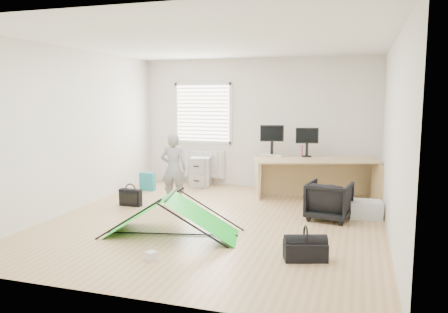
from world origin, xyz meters
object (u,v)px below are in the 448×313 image
(desk, at_px, (316,180))
(storage_crate, at_px, (365,209))
(office_chair, at_px, (329,201))
(kite, at_px, (172,215))
(monitor_right, at_px, (307,146))
(monitor_left, at_px, (272,144))
(person, at_px, (174,168))
(thermos, at_px, (301,151))
(laptop_bag, at_px, (131,197))
(filing_cabinet, at_px, (201,171))
(duffel_bag, at_px, (305,251))

(desk, height_order, storage_crate, desk)
(office_chair, relative_size, kite, 0.36)
(monitor_right, xyz_separation_m, storage_crate, (1.09, -1.30, -0.83))
(monitor_left, relative_size, monitor_right, 1.07)
(kite, bearing_deg, person, 100.24)
(thermos, bearing_deg, storage_crate, -47.74)
(monitor_left, height_order, person, person)
(thermos, xyz_separation_m, storage_crate, (1.19, -1.31, -0.74))
(kite, distance_m, laptop_bag, 1.88)
(filing_cabinet, relative_size, office_chair, 0.96)
(desk, xyz_separation_m, storage_crate, (0.88, -0.99, -0.25))
(monitor_right, height_order, storage_crate, monitor_right)
(monitor_right, relative_size, person, 0.34)
(kite, xyz_separation_m, storage_crate, (2.57, 1.71, -0.15))
(office_chair, xyz_separation_m, duffel_bag, (-0.14, -1.85, -0.19))
(person, bearing_deg, laptop_bag, 23.21)
(office_chair, bearing_deg, person, 4.77)
(monitor_left, bearing_deg, storage_crate, -51.24)
(storage_crate, xyz_separation_m, duffel_bag, (-0.69, -2.11, -0.03))
(office_chair, bearing_deg, thermos, -57.82)
(kite, bearing_deg, desk, 45.29)
(monitor_left, xyz_separation_m, person, (-1.52, -1.31, -0.35))
(thermos, xyz_separation_m, kite, (-1.38, -3.03, -0.59))
(thermos, bearing_deg, laptop_bag, -147.55)
(duffel_bag, bearing_deg, storage_crate, 54.11)
(person, bearing_deg, filing_cabinet, -96.78)
(laptop_bag, relative_size, duffel_bag, 0.80)
(laptop_bag, xyz_separation_m, duffel_bag, (3.24, -1.68, -0.04))
(kite, bearing_deg, storage_crate, 21.08)
(monitor_left, bearing_deg, duffel_bag, -87.42)
(monitor_right, bearing_deg, filing_cabinet, 159.58)
(desk, height_order, person, person)
(laptop_bag, bearing_deg, duffel_bag, -26.27)
(thermos, xyz_separation_m, office_chair, (0.65, -1.58, -0.58))
(laptop_bag, bearing_deg, monitor_left, 39.61)
(monitor_left, distance_m, office_chair, 2.09)
(filing_cabinet, relative_size, kite, 0.34)
(office_chair, bearing_deg, desk, -65.46)
(filing_cabinet, xyz_separation_m, duffel_bag, (2.66, -3.69, -0.21))
(desk, height_order, monitor_right, monitor_right)
(kite, height_order, duffel_bag, kite)
(storage_crate, bearing_deg, person, -179.71)
(filing_cabinet, bearing_deg, desk, -23.63)
(storage_crate, bearing_deg, filing_cabinet, 154.78)
(monitor_left, bearing_deg, office_chair, -66.93)
(monitor_left, relative_size, kite, 0.25)
(monitor_right, relative_size, laptop_bag, 1.07)
(monitor_right, relative_size, kite, 0.23)
(desk, relative_size, kite, 1.22)
(desk, xyz_separation_m, duffel_bag, (0.19, -3.10, -0.27))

